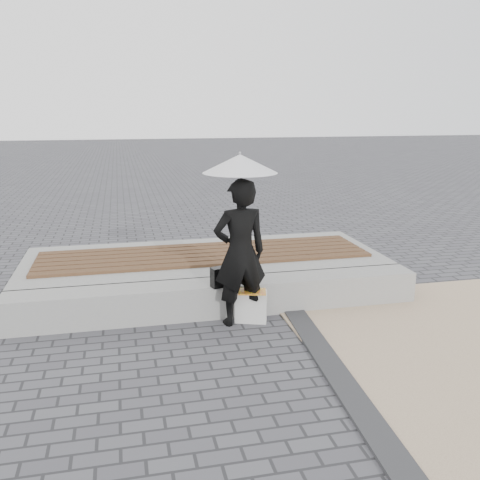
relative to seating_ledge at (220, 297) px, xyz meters
name	(u,v)px	position (x,y,z in m)	size (l,w,h in m)	color
ground	(252,375)	(0.00, -1.60, -0.20)	(80.00, 80.00, 0.00)	#49494E
edging_band	(348,391)	(0.75, -2.10, -0.18)	(0.25, 5.20, 0.04)	#2F2F32
seating_ledge	(220,297)	(0.00, 0.00, 0.00)	(5.00, 0.45, 0.40)	gray
timber_platform	(205,269)	(0.00, 1.20, 0.00)	(5.00, 2.00, 0.40)	gray
timber_decking	(204,254)	(0.00, 1.20, 0.22)	(4.60, 1.20, 0.04)	brown
woman	(240,253)	(0.17, -0.37, 0.65)	(0.62, 0.41, 1.70)	black
parasol	(240,164)	(0.17, -0.37, 1.65)	(0.82, 0.82, 1.05)	#B3B3B8
handbag	(225,276)	(0.03, -0.16, 0.32)	(0.34, 0.12, 0.24)	black
canvas_tote	(251,306)	(0.30, -0.36, -0.01)	(0.37, 0.15, 0.39)	silver
magazine	(252,292)	(0.30, -0.41, 0.19)	(0.32, 0.23, 0.01)	red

